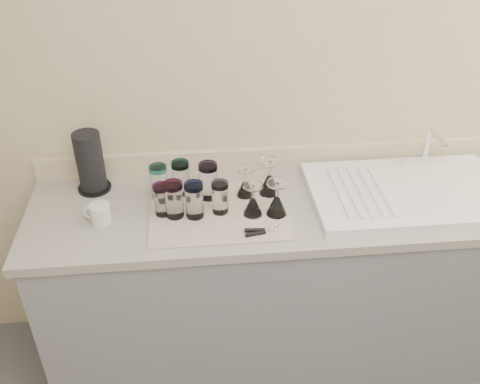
{
  "coord_description": "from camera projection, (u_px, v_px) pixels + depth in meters",
  "views": [
    {
      "loc": [
        -0.34,
        -0.58,
        2.18
      ],
      "look_at": [
        -0.16,
        1.15,
        1.0
      ],
      "focal_mm": 40.0,
      "sensor_mm": 36.0,
      "label": 1
    }
  ],
  "objects": [
    {
      "name": "room_envelope",
      "position": [
        413.0,
        300.0,
        0.85
      ],
      "size": [
        3.54,
        3.5,
        2.52
      ],
      "color": "#545459",
      "rests_on": "ground"
    },
    {
      "name": "counter_unit",
      "position": [
        275.0,
        282.0,
        2.46
      ],
      "size": [
        2.06,
        0.62,
        0.9
      ],
      "color": "slate",
      "rests_on": "ground"
    },
    {
      "name": "sink_unit",
      "position": [
        408.0,
        191.0,
        2.25
      ],
      "size": [
        0.82,
        0.5,
        0.22
      ],
      "color": "white",
      "rests_on": "counter_unit"
    },
    {
      "name": "dish_towel",
      "position": [
        219.0,
        212.0,
        2.15
      ],
      "size": [
        0.55,
        0.42,
        0.01
      ],
      "primitive_type": "cube",
      "color": "beige",
      "rests_on": "counter_unit"
    },
    {
      "name": "tumbler_teal",
      "position": [
        159.0,
        182.0,
        2.19
      ],
      "size": [
        0.07,
        0.07,
        0.15
      ],
      "color": "white",
      "rests_on": "dish_towel"
    },
    {
      "name": "tumbler_cyan",
      "position": [
        181.0,
        178.0,
        2.22
      ],
      "size": [
        0.07,
        0.07,
        0.15
      ],
      "color": "white",
      "rests_on": "dish_towel"
    },
    {
      "name": "tumbler_purple",
      "position": [
        208.0,
        181.0,
        2.19
      ],
      "size": [
        0.08,
        0.08,
        0.16
      ],
      "color": "white",
      "rests_on": "dish_towel"
    },
    {
      "name": "tumbler_magenta",
      "position": [
        162.0,
        199.0,
        2.1
      ],
      "size": [
        0.07,
        0.07,
        0.13
      ],
      "color": "white",
      "rests_on": "dish_towel"
    },
    {
      "name": "tumbler_blue",
      "position": [
        194.0,
        200.0,
        2.08
      ],
      "size": [
        0.08,
        0.08,
        0.15
      ],
      "color": "white",
      "rests_on": "dish_towel"
    },
    {
      "name": "tumbler_lavender",
      "position": [
        220.0,
        197.0,
        2.11
      ],
      "size": [
        0.07,
        0.07,
        0.14
      ],
      "color": "white",
      "rests_on": "dish_towel"
    },
    {
      "name": "tumbler_extra",
      "position": [
        174.0,
        199.0,
        2.08
      ],
      "size": [
        0.08,
        0.08,
        0.15
      ],
      "color": "white",
      "rests_on": "dish_towel"
    },
    {
      "name": "goblet_back_left",
      "position": [
        245.0,
        186.0,
        2.22
      ],
      "size": [
        0.07,
        0.07,
        0.13
      ],
      "color": "white",
      "rests_on": "dish_towel"
    },
    {
      "name": "goblet_back_right",
      "position": [
        269.0,
        182.0,
        2.23
      ],
      "size": [
        0.09,
        0.09,
        0.16
      ],
      "color": "white",
      "rests_on": "dish_towel"
    },
    {
      "name": "goblet_front_left",
      "position": [
        253.0,
        204.0,
        2.11
      ],
      "size": [
        0.08,
        0.08,
        0.14
      ],
      "color": "white",
      "rests_on": "dish_towel"
    },
    {
      "name": "goblet_front_right",
      "position": [
        277.0,
        203.0,
        2.11
      ],
      "size": [
        0.08,
        0.08,
        0.15
      ],
      "color": "white",
      "rests_on": "dish_towel"
    },
    {
      "name": "can_opener",
      "position": [
        261.0,
        231.0,
        2.03
      ],
      "size": [
        0.13,
        0.05,
        0.02
      ],
      "color": "silver",
      "rests_on": "dish_towel"
    },
    {
      "name": "white_mug",
      "position": [
        100.0,
        214.0,
        2.08
      ],
      "size": [
        0.12,
        0.1,
        0.08
      ],
      "color": "silver",
      "rests_on": "counter_unit"
    },
    {
      "name": "paper_towel_roll",
      "position": [
        90.0,
        163.0,
        2.23
      ],
      "size": [
        0.14,
        0.14,
        0.27
      ],
      "color": "black",
      "rests_on": "counter_unit"
    }
  ]
}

